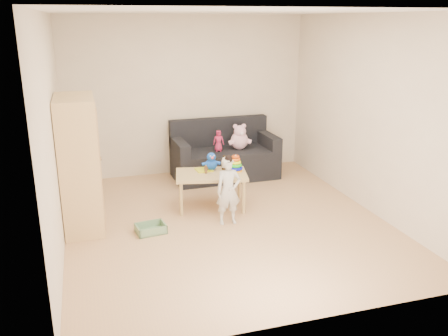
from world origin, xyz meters
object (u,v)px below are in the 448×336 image
object	(u,v)px
wardrobe	(79,164)
sofa	(225,163)
play_table	(211,191)
toddler	(228,192)

from	to	relation	value
wardrobe	sofa	distance (m)	2.72
play_table	toddler	world-z (taller)	toddler
toddler	wardrobe	bearing A→B (deg)	167.02
wardrobe	toddler	bearing A→B (deg)	-13.82
sofa	toddler	bearing A→B (deg)	-106.71
toddler	sofa	bearing A→B (deg)	75.54
wardrobe	sofa	bearing A→B (deg)	31.13
sofa	play_table	distance (m)	1.37
sofa	play_table	world-z (taller)	play_table
play_table	toddler	bearing A→B (deg)	-82.56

